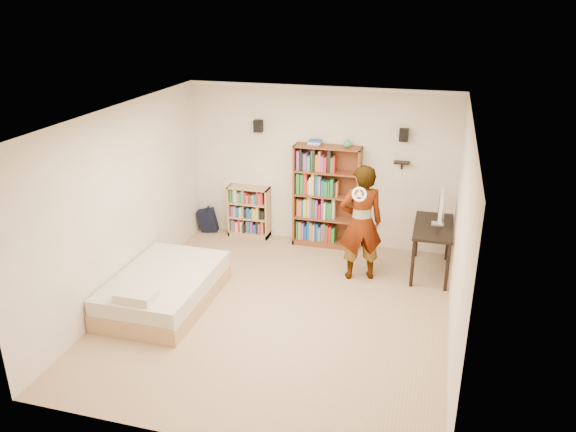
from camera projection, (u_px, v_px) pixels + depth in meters
name	position (u px, v px, depth m)	size (l,w,h in m)	color
ground	(279.00, 311.00, 7.70)	(4.50, 5.00, 0.01)	tan
room_shell	(278.00, 190.00, 7.05)	(4.52, 5.02, 2.71)	white
crown_molding	(278.00, 118.00, 6.71)	(4.50, 5.00, 0.06)	white
speaker_left	(258.00, 126.00, 9.37)	(0.14, 0.12, 0.20)	black
speaker_right	(404.00, 135.00, 8.78)	(0.14, 0.12, 0.20)	black
wall_shelf	(402.00, 163.00, 8.95)	(0.25, 0.16, 0.03)	black
tall_bookshelf	(326.00, 197.00, 9.43)	(1.11, 0.32, 1.75)	brown
low_bookshelf	(249.00, 212.00, 9.95)	(0.73, 0.28, 0.92)	tan
computer_desk	(431.00, 249.00, 8.64)	(0.58, 1.16, 0.79)	black
imac	(439.00, 209.00, 8.45)	(0.10, 0.51, 0.51)	white
daybed	(164.00, 285.00, 7.81)	(1.25, 1.92, 0.57)	beige
person	(361.00, 223.00, 8.31)	(0.65, 0.43, 1.79)	black
wii_wheel	(359.00, 194.00, 7.80)	(0.21, 0.21, 0.04)	white
navy_bag	(208.00, 220.00, 10.22)	(0.33, 0.21, 0.45)	black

